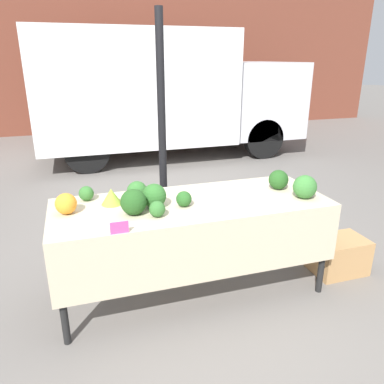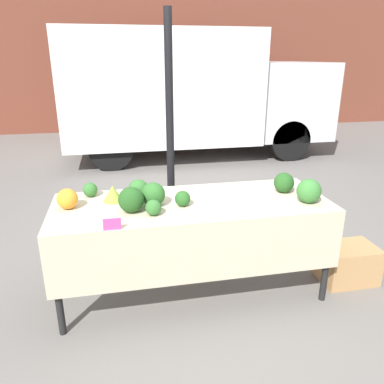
{
  "view_description": "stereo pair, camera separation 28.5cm",
  "coord_description": "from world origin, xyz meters",
  "px_view_note": "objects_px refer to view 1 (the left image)",
  "views": [
    {
      "loc": [
        -0.81,
        -2.56,
        1.84
      ],
      "look_at": [
        0.0,
        0.0,
        0.87
      ],
      "focal_mm": 35.0,
      "sensor_mm": 36.0,
      "label": 1
    },
    {
      "loc": [
        -0.53,
        -2.63,
        1.84
      ],
      "look_at": [
        0.0,
        0.0,
        0.87
      ],
      "focal_mm": 35.0,
      "sensor_mm": 36.0,
      "label": 2
    }
  ],
  "objects_px": {
    "orange_cauliflower": "(66,204)",
    "produce_crate": "(339,255)",
    "parked_truck": "(160,90)",
    "price_sign": "(119,228)"
  },
  "relations": [
    {
      "from": "parked_truck",
      "to": "price_sign",
      "type": "distance_m",
      "value": 5.33
    },
    {
      "from": "orange_cauliflower",
      "to": "price_sign",
      "type": "distance_m",
      "value": 0.54
    },
    {
      "from": "parked_truck",
      "to": "orange_cauliflower",
      "type": "height_order",
      "value": "parked_truck"
    },
    {
      "from": "parked_truck",
      "to": "orange_cauliflower",
      "type": "relative_size",
      "value": 32.59
    },
    {
      "from": "parked_truck",
      "to": "price_sign",
      "type": "height_order",
      "value": "parked_truck"
    },
    {
      "from": "orange_cauliflower",
      "to": "produce_crate",
      "type": "relative_size",
      "value": 0.33
    },
    {
      "from": "produce_crate",
      "to": "price_sign",
      "type": "bearing_deg",
      "value": -172.21
    },
    {
      "from": "price_sign",
      "to": "produce_crate",
      "type": "relative_size",
      "value": 0.25
    },
    {
      "from": "produce_crate",
      "to": "parked_truck",
      "type": "bearing_deg",
      "value": 95.87
    },
    {
      "from": "orange_cauliflower",
      "to": "produce_crate",
      "type": "xyz_separation_m",
      "value": [
        2.27,
        -0.17,
        -0.71
      ]
    }
  ]
}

